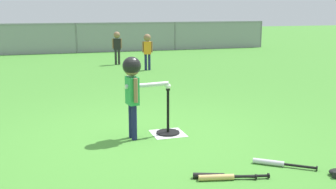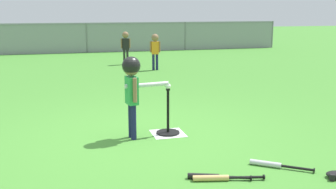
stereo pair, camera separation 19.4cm
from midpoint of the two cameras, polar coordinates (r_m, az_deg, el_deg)
The scene contains 11 objects.
ground_plane at distance 5.41m, azimuth -1.85°, elevation -6.11°, with size 60.00×60.00×0.00m, color #478C33.
home_plate at distance 5.58m, azimuth 1.00°, elevation -5.49°, with size 0.44×0.44×0.01m, color white.
batting_tee at distance 5.56m, azimuth 1.00°, elevation -4.58°, with size 0.32×0.32×0.63m.
baseball_on_tee at distance 5.42m, azimuth 1.02°, elevation 1.19°, with size 0.07×0.07×0.07m, color white.
batter_child at distance 5.22m, azimuth -4.01°, elevation 1.95°, with size 0.63×0.31×1.09m.
fielder_near_left at distance 12.46m, azimuth -5.55°, elevation 7.19°, with size 0.30×0.20×1.00m.
fielder_deep_right at distance 11.24m, azimuth -1.34°, elevation 6.72°, with size 0.29×0.20×1.00m.
spare_bat_silver at distance 4.61m, azimuth 15.66°, elevation -9.49°, with size 0.57×0.45×0.06m.
spare_bat_wood at distance 4.16m, azimuth 8.44°, elevation -11.57°, with size 0.72×0.21×0.06m.
spare_bat_black at distance 4.18m, azimuth 7.30°, elevation -11.41°, with size 0.62×0.27×0.06m.
outfield_fence at distance 16.08m, azimuth -11.05°, elevation 8.00°, with size 16.06×0.06×1.15m.
Camera 2 is at (-1.09, -5.03, 1.69)m, focal length 43.23 mm.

